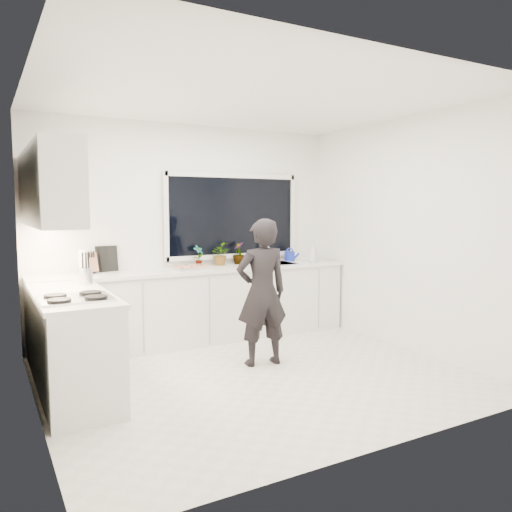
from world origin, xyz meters
TOP-DOWN VIEW (x-y plane):
  - floor at (0.00, 0.00)m, footprint 4.00×3.50m
  - wall_back at (0.00, 1.76)m, footprint 4.00×0.02m
  - wall_left at (-2.01, 0.00)m, footprint 0.02×3.50m
  - wall_right at (2.01, 0.00)m, footprint 0.02×3.50m
  - ceiling at (0.00, 0.00)m, footprint 4.00×3.50m
  - window at (0.60, 1.73)m, footprint 1.80×0.02m
  - base_cabinets_back at (0.00, 1.45)m, footprint 3.92×0.58m
  - base_cabinets_left at (-1.67, 0.35)m, footprint 0.58×1.60m
  - countertop_back at (0.00, 1.44)m, footprint 3.94×0.62m
  - countertop_left at (-1.67, 0.35)m, footprint 0.62×1.60m
  - upper_cabinets at (-1.79, 0.70)m, footprint 0.34×2.10m
  - sink at (1.05, 1.45)m, footprint 0.58×0.42m
  - faucet at (1.05, 1.65)m, footprint 0.03×0.03m
  - stovetop at (-1.69, -0.00)m, footprint 0.56×0.48m
  - person at (0.22, 0.29)m, footprint 0.60×0.43m
  - pizza_tray at (-0.13, 1.42)m, footprint 0.52×0.42m
  - pizza at (-0.13, 1.42)m, footprint 0.47×0.37m
  - watering_can at (1.42, 1.61)m, footprint 0.18×0.18m
  - paper_towel_roll at (-1.35, 1.55)m, footprint 0.11×0.11m
  - knife_block at (-1.27, 1.59)m, footprint 0.15×0.13m
  - utensil_crock at (-1.46, 0.80)m, footprint 0.14×0.14m
  - picture_frame_large at (-1.04, 1.69)m, footprint 0.21×0.09m
  - picture_frame_small at (-1.07, 1.69)m, footprint 0.25×0.02m
  - herb_plants at (0.38, 1.61)m, footprint 0.75×0.28m
  - soap_bottles at (1.59, 1.30)m, footprint 0.14×0.14m

SIDE VIEW (x-z plane):
  - floor at x=0.00m, z-range -0.02..0.00m
  - base_cabinets_back at x=0.00m, z-range 0.00..0.88m
  - base_cabinets_left at x=-1.67m, z-range 0.00..0.88m
  - person at x=0.22m, z-range 0.00..1.55m
  - sink at x=1.05m, z-range 0.80..0.94m
  - countertop_back at x=0.00m, z-range 0.88..0.92m
  - countertop_left at x=-1.67m, z-range 0.88..0.92m
  - stovetop at x=-1.69m, z-range 0.92..0.95m
  - pizza_tray at x=-0.13m, z-range 0.92..0.95m
  - pizza at x=-0.13m, z-range 0.95..0.96m
  - watering_can at x=1.42m, z-range 0.92..1.05m
  - utensil_crock at x=-1.46m, z-range 0.92..1.08m
  - faucet at x=1.05m, z-range 0.92..1.14m
  - knife_block at x=-1.27m, z-range 0.92..1.14m
  - paper_towel_roll at x=-1.35m, z-range 0.92..1.18m
  - soap_bottles at x=1.59m, z-range 0.91..1.19m
  - picture_frame_large at x=-1.04m, z-range 0.92..1.20m
  - herb_plants at x=0.38m, z-range 0.92..1.21m
  - picture_frame_small at x=-1.07m, z-range 0.92..1.22m
  - wall_back at x=0.00m, z-range 0.00..2.70m
  - wall_left at x=-2.01m, z-range 0.00..2.70m
  - wall_right at x=2.01m, z-range 0.00..2.70m
  - window at x=0.60m, z-range 1.05..2.05m
  - upper_cabinets at x=-1.79m, z-range 1.50..2.20m
  - ceiling at x=0.00m, z-range 2.70..2.72m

